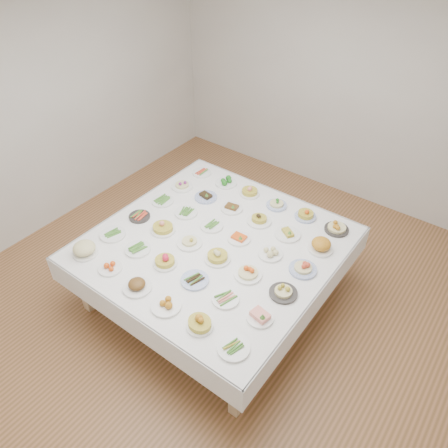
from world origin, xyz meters
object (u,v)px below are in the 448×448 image
Objects in this scene: dish_18 at (163,200)px; dish_35 at (337,225)px; dish_0 at (84,248)px; display_table at (215,247)px.

dish_35 is (1.72, 0.69, 0.04)m from dish_18.
dish_0 is 1.05× the size of dish_35.
dish_35 is at bearing 45.30° from display_table.
display_table is at bearing 44.77° from dish_0.
dish_18 is at bearing -158.10° from dish_35.
dish_35 is (0.86, 0.87, 0.13)m from display_table.
dish_18 is at bearing 168.04° from display_table.
dish_35 is at bearing 45.04° from dish_0.
dish_0 is (-0.87, -0.86, 0.14)m from display_table.
dish_0 reaches higher than dish_35.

